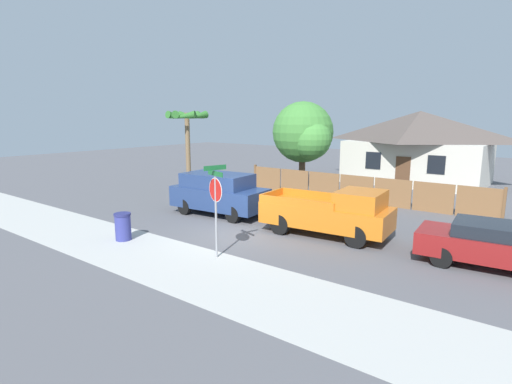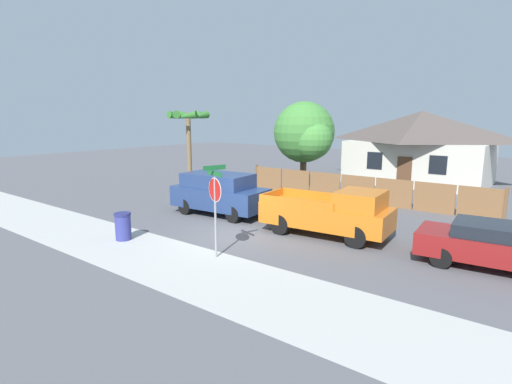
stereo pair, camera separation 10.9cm
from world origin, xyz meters
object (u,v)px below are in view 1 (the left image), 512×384
trash_bin (123,226)px  orange_pickup (331,213)px  house (418,146)px  palm_tree (187,123)px  red_suv (219,193)px  stop_sign (216,196)px  parked_sedan (495,245)px  oak_tree (304,134)px

trash_bin → orange_pickup: bearing=40.9°
house → palm_tree: size_ratio=1.94×
trash_bin → red_suv: bearing=88.1°
stop_sign → parked_sedan: bearing=48.1°
house → oak_tree: bearing=-125.8°
stop_sign → palm_tree: bearing=157.8°
oak_tree → palm_tree: bearing=-136.2°
parked_sedan → stop_sign: bearing=-153.6°
oak_tree → parked_sedan: 14.22m
oak_tree → stop_sign: size_ratio=1.81×
house → orange_pickup: size_ratio=1.87×
palm_tree → trash_bin: bearing=-57.5°
red_suv → trash_bin: red_suv is taller
red_suv → trash_bin: (-0.17, -5.01, -0.51)m
house → palm_tree: house is taller
house → trash_bin: house is taller
red_suv → orange_pickup: (5.63, 0.02, -0.12)m
orange_pickup → stop_sign: bearing=-117.6°
palm_tree → orange_pickup: size_ratio=0.97×
orange_pickup → parked_sedan: bearing=-4.8°
house → stop_sign: 19.31m
orange_pickup → oak_tree: bearing=121.6°
oak_tree → trash_bin: size_ratio=5.35×
orange_pickup → parked_sedan: 5.36m
house → red_suv: (-4.58, -14.99, -1.48)m
oak_tree → palm_tree: 7.11m
orange_pickup → stop_sign: 4.82m
palm_tree → parked_sedan: (16.43, -3.27, -3.36)m
palm_tree → parked_sedan: size_ratio=1.08×
palm_tree → stop_sign: (9.24, -7.58, -2.08)m
parked_sedan → stop_sign: stop_sign is taller
oak_tree → stop_sign: bearing=-71.7°
palm_tree → red_suv: palm_tree is taller
stop_sign → red_suv: bearing=148.6°
stop_sign → trash_bin: (-3.97, -0.70, -1.49)m
oak_tree → parked_sedan: (11.31, -8.17, -2.69)m
oak_tree → stop_sign: 13.22m
house → red_suv: house is taller
red_suv → parked_sedan: size_ratio=1.03×
trash_bin → parked_sedan: bearing=24.2°
orange_pickup → parked_sedan: size_ratio=1.12×
red_suv → oak_tree: bearing=87.7°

